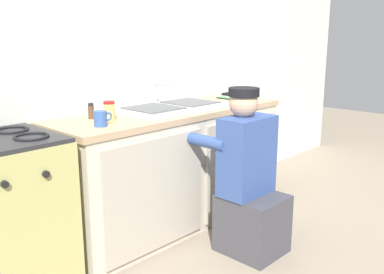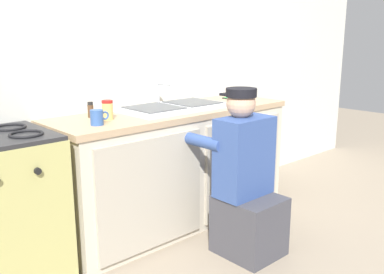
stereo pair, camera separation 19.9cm
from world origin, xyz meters
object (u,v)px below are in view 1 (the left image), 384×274
(sink_double_basin, at_px, (172,107))
(spice_bottle_pepper, at_px, (91,111))
(coffee_mug, at_px, (101,119))
(cell_phone, at_px, (225,98))
(condiment_jar, at_px, (109,111))
(plumber_person, at_px, (249,185))
(stove_range, at_px, (5,216))

(sink_double_basin, distance_m, spice_bottle_pepper, 0.64)
(coffee_mug, bearing_deg, cell_phone, 7.90)
(sink_double_basin, height_order, coffee_mug, sink_double_basin)
(condiment_jar, bearing_deg, spice_bottle_pepper, 106.58)
(plumber_person, xyz_separation_m, condiment_jar, (-0.61, 0.67, 0.50))
(cell_phone, xyz_separation_m, condiment_jar, (-1.28, -0.09, 0.06))
(plumber_person, height_order, coffee_mug, plumber_person)
(sink_double_basin, relative_size, cell_phone, 5.71)
(condiment_jar, bearing_deg, stove_range, 178.56)
(stove_range, xyz_separation_m, condiment_jar, (0.72, -0.02, 0.51))
(sink_double_basin, relative_size, stove_range, 0.88)
(sink_double_basin, height_order, plumber_person, plumber_person)
(plumber_person, relative_size, cell_phone, 7.89)
(stove_range, bearing_deg, plumber_person, -27.59)
(spice_bottle_pepper, relative_size, cell_phone, 0.75)
(plumber_person, bearing_deg, stove_range, 152.41)
(stove_range, xyz_separation_m, coffee_mug, (0.58, -0.13, 0.49))
(plumber_person, bearing_deg, sink_double_basin, 92.41)
(sink_double_basin, distance_m, condiment_jar, 0.58)
(spice_bottle_pepper, xyz_separation_m, cell_phone, (1.33, -0.05, -0.04))
(spice_bottle_pepper, relative_size, condiment_jar, 0.82)
(sink_double_basin, bearing_deg, cell_phone, 5.68)
(spice_bottle_pepper, bearing_deg, condiment_jar, -73.42)
(cell_phone, distance_m, condiment_jar, 1.29)
(condiment_jar, bearing_deg, coffee_mug, -142.35)
(spice_bottle_pepper, distance_m, coffee_mug, 0.27)
(plumber_person, xyz_separation_m, cell_phone, (0.67, 0.76, 0.44))
(plumber_person, height_order, condiment_jar, plumber_person)
(plumber_person, distance_m, condiment_jar, 1.04)
(stove_range, height_order, spice_bottle_pepper, spice_bottle_pepper)
(sink_double_basin, relative_size, plumber_person, 0.72)
(plumber_person, distance_m, cell_phone, 1.11)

